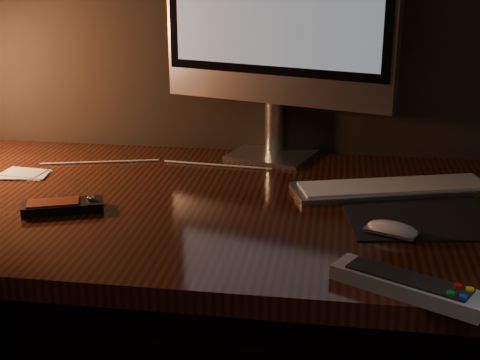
# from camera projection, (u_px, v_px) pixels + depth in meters

# --- Properties ---
(desk) EXTENTS (1.60, 0.75, 0.75)m
(desk) POSITION_uv_depth(u_px,v_px,m) (227.00, 246.00, 1.44)
(desk) COLOR #3C180D
(desk) RESTS_ON ground
(monitor) EXTENTS (0.56, 0.22, 0.61)m
(monitor) POSITION_uv_depth(u_px,v_px,m) (275.00, 5.00, 1.52)
(monitor) COLOR silver
(monitor) RESTS_ON desk
(keyboard) EXTENTS (0.44, 0.24, 0.02)m
(keyboard) POSITION_uv_depth(u_px,v_px,m) (394.00, 188.00, 1.39)
(keyboard) COLOR silver
(keyboard) RESTS_ON desk
(mousepad) EXTENTS (0.30, 0.26, 0.00)m
(mousepad) POSITION_uv_depth(u_px,v_px,m) (420.00, 217.00, 1.25)
(mousepad) COLOR black
(mousepad) RESTS_ON desk
(mouse) EXTENTS (0.10, 0.08, 0.02)m
(mouse) POSITION_uv_depth(u_px,v_px,m) (392.00, 231.00, 1.17)
(mouse) COLOR white
(mouse) RESTS_ON desk
(media_remote) EXTENTS (0.16, 0.10, 0.03)m
(media_remote) POSITION_uv_depth(u_px,v_px,m) (63.00, 206.00, 1.28)
(media_remote) COLOR black
(media_remote) RESTS_ON desk
(tv_remote) EXTENTS (0.23, 0.16, 0.03)m
(tv_remote) POSITION_uv_depth(u_px,v_px,m) (407.00, 285.00, 0.97)
(tv_remote) COLOR gray
(tv_remote) RESTS_ON desk
(papers) EXTENTS (0.11, 0.07, 0.01)m
(papers) POSITION_uv_depth(u_px,v_px,m) (23.00, 174.00, 1.50)
(papers) COLOR white
(papers) RESTS_ON desk
(cable) EXTENTS (0.54, 0.03, 0.00)m
(cable) POSITION_uv_depth(u_px,v_px,m) (157.00, 165.00, 1.56)
(cable) COLOR white
(cable) RESTS_ON desk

